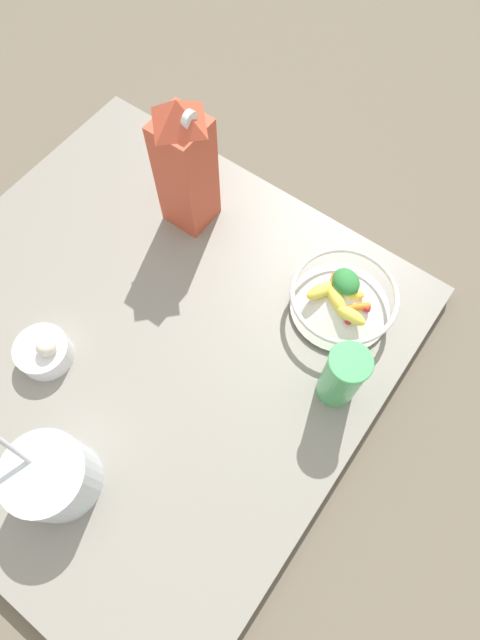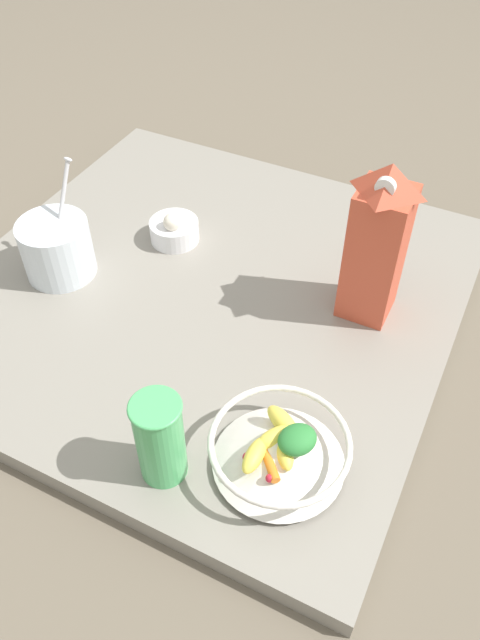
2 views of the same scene
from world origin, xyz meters
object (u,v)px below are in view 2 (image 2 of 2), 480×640
Objects in this scene: milk_carton at (377,243)px; drinking_cup at (160,438)px; fruit_bowl at (280,450)px; garlic_bowl at (174,230)px; yogurt_tub at (56,246)px.

milk_carton reaches higher than drinking_cup.
drinking_cup is at bearing -151.22° from fruit_bowl.
milk_carton reaches higher than fruit_bowl.
garlic_bowl is (-0.42, 0.02, -0.13)m from milk_carton.
yogurt_tub is (-0.56, 0.21, 0.02)m from fruit_bowl.
milk_carton is (0.01, 0.38, 0.11)m from fruit_bowl.
drinking_cup reaches higher than garlic_bowl.
garlic_bowl is at bearing 136.36° from fruit_bowl.
milk_carton is 3.03× the size of garlic_bowl.
drinking_cup is 0.55m from garlic_bowl.
fruit_bowl is 1.34× the size of drinking_cup.
yogurt_tub is 2.16× the size of garlic_bowl.
yogurt_tub is at bearing -163.51° from milk_carton.
garlic_bowl is at bearing 119.13° from drinking_cup.
fruit_bowl is at bearing -91.11° from milk_carton.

